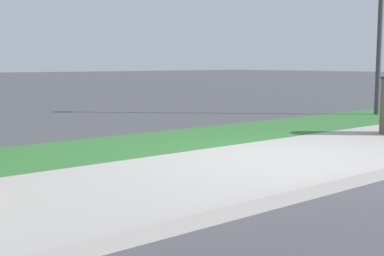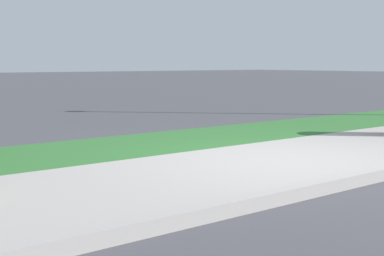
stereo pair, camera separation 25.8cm
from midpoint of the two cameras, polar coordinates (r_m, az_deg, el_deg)
The scene contains 4 objects.
ground_plane at distance 6.59m, azimuth 8.86°, elevation -3.38°, with size 120.00×120.00×0.00m, color #424247.
sidewalk_pavement at distance 6.59m, azimuth 8.86°, elevation -3.34°, with size 18.00×2.43×0.01m, color #9E9993.
grass_verge at distance 8.16m, azimuth -2.85°, elevation -1.28°, with size 18.00×1.94×0.01m, color #2D662D.
street_curb at distance 5.84m, azimuth 18.58°, elevation -4.41°, with size 18.00×0.16×0.12m, color #9E9993.
Camera 1 is at (-5.03, -4.13, 1.18)m, focal length 50.00 mm.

